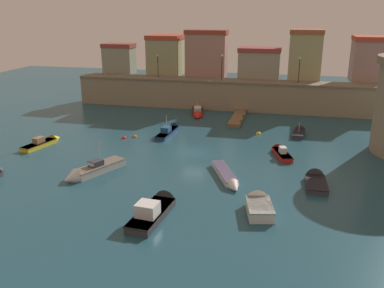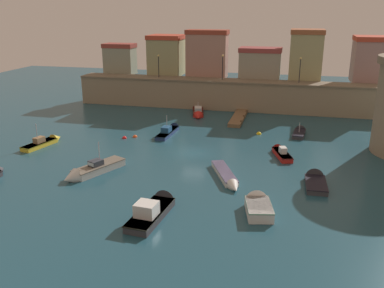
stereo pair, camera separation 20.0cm
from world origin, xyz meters
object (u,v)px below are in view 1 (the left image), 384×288
(moored_boat_0, at_px, (258,205))
(moored_boat_9, at_px, (170,130))
(mooring_buoy_2, at_px, (259,134))
(moored_boat_3, at_px, (280,152))
(quay_lamp_1, at_px, (222,63))
(moored_boat_5, at_px, (198,113))
(mooring_buoy_1, at_px, (135,137))
(quay_lamp_2, at_px, (299,66))
(moored_boat_2, at_px, (299,132))
(quay_lamp_0, at_px, (158,62))
(moored_boat_10, at_px, (315,180))
(moored_boat_7, at_px, (157,208))
(moored_boat_1, at_px, (91,171))
(mooring_buoy_0, at_px, (124,138))
(moored_boat_4, at_px, (45,142))
(moored_boat_6, at_px, (228,177))

(moored_boat_0, bearing_deg, moored_boat_9, 21.36)
(mooring_buoy_2, bearing_deg, moored_boat_3, -67.95)
(quay_lamp_1, height_order, moored_boat_9, quay_lamp_1)
(moored_boat_5, bearing_deg, moored_boat_3, 26.37)
(moored_boat_5, distance_m, mooring_buoy_1, 13.71)
(quay_lamp_1, height_order, mooring_buoy_2, quay_lamp_1)
(quay_lamp_2, relative_size, moored_boat_2, 0.78)
(quay_lamp_0, bearing_deg, mooring_buoy_1, -81.65)
(moored_boat_9, height_order, moored_boat_10, moored_boat_9)
(quay_lamp_0, xyz_separation_m, moored_boat_7, (11.51, -36.50, -6.48))
(mooring_buoy_1, bearing_deg, moored_boat_1, -88.50)
(quay_lamp_0, relative_size, moored_boat_5, 0.52)
(quay_lamp_2, bearing_deg, moored_boat_9, -136.21)
(quay_lamp_2, bearing_deg, mooring_buoy_2, -109.14)
(moored_boat_7, height_order, moored_boat_9, moored_boat_9)
(moored_boat_3, xyz_separation_m, mooring_buoy_2, (-2.94, 7.26, -0.32))
(quay_lamp_1, relative_size, mooring_buoy_2, 6.10)
(quay_lamp_1, relative_size, mooring_buoy_0, 6.92)
(quay_lamp_2, distance_m, moored_boat_4, 37.28)
(moored_boat_5, xyz_separation_m, moored_boat_9, (-1.43, -9.78, 0.00))
(mooring_buoy_0, bearing_deg, moored_boat_10, -21.41)
(moored_boat_3, bearing_deg, moored_boat_5, 21.62)
(moored_boat_1, bearing_deg, mooring_buoy_1, -154.34)
(moored_boat_1, distance_m, mooring_buoy_1, 12.52)
(quay_lamp_2, height_order, moored_boat_7, quay_lamp_2)
(moored_boat_4, bearing_deg, quay_lamp_1, -23.50)
(moored_boat_5, relative_size, mooring_buoy_2, 10.97)
(moored_boat_7, bearing_deg, mooring_buoy_2, -8.93)
(moored_boat_10, distance_m, mooring_buoy_2, 15.73)
(moored_boat_9, distance_m, mooring_buoy_0, 6.03)
(moored_boat_2, bearing_deg, moored_boat_3, 172.15)
(quay_lamp_2, xyz_separation_m, moored_boat_7, (-10.41, -36.50, -6.57))
(moored_boat_2, distance_m, moored_boat_7, 27.07)
(moored_boat_10, bearing_deg, moored_boat_1, 95.88)
(quay_lamp_0, bearing_deg, moored_boat_10, -49.14)
(moored_boat_1, xyz_separation_m, moored_boat_5, (4.74, 25.25, -0.10))
(moored_boat_10, height_order, mooring_buoy_2, moored_boat_10)
(quay_lamp_2, bearing_deg, quay_lamp_0, 180.00)
(moored_boat_3, bearing_deg, moored_boat_1, 102.03)
(moored_boat_4, bearing_deg, moored_boat_7, -114.10)
(moored_boat_4, bearing_deg, moored_boat_5, -25.81)
(moored_boat_3, height_order, moored_boat_4, moored_boat_4)
(moored_boat_4, distance_m, moored_boat_9, 15.16)
(quay_lamp_0, distance_m, moored_boat_2, 26.12)
(moored_boat_1, height_order, moored_boat_6, moored_boat_1)
(moored_boat_3, relative_size, moored_boat_7, 0.75)
(moored_boat_10, xyz_separation_m, mooring_buoy_1, (-21.11, 9.50, -0.27))
(moored_boat_6, relative_size, moored_boat_9, 0.99)
(moored_boat_5, xyz_separation_m, mooring_buoy_0, (-6.14, -13.54, -0.32))
(moored_boat_1, xyz_separation_m, mooring_buoy_1, (-0.33, 12.51, -0.42))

